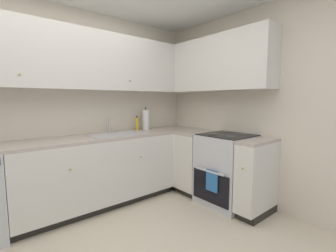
% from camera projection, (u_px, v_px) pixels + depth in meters
% --- Properties ---
extents(wall_back, '(4.13, 0.05, 2.51)m').
position_uv_depth(wall_back, '(53.00, 108.00, 2.88)').
color(wall_back, beige).
rests_on(wall_back, ground_plane).
extents(wall_right, '(0.05, 3.35, 2.51)m').
position_uv_depth(wall_right, '(264.00, 108.00, 2.92)').
color(wall_right, beige).
rests_on(wall_right, ground_plane).
extents(lower_cabinets_back, '(2.00, 0.62, 0.87)m').
position_uv_depth(lower_cabinets_back, '(99.00, 172.00, 2.99)').
color(lower_cabinets_back, silver).
rests_on(lower_cabinets_back, ground_plane).
extents(countertop_back, '(3.20, 0.60, 0.03)m').
position_uv_depth(countertop_back, '(97.00, 138.00, 2.93)').
color(countertop_back, '#B7A89E').
rests_on(countertop_back, lower_cabinets_back).
extents(lower_cabinets_right, '(0.62, 1.26, 0.87)m').
position_uv_depth(lower_cabinets_right, '(216.00, 168.00, 3.16)').
color(lower_cabinets_right, silver).
rests_on(lower_cabinets_right, ground_plane).
extents(countertop_right, '(0.60, 1.26, 0.03)m').
position_uv_depth(countertop_right, '(217.00, 135.00, 3.11)').
color(countertop_right, '#B7A89E').
rests_on(countertop_right, lower_cabinets_right).
extents(oven_range, '(0.68, 0.62, 1.06)m').
position_uv_depth(oven_range, '(227.00, 169.00, 3.05)').
color(oven_range, silver).
rests_on(oven_range, ground_plane).
extents(upper_cabinets_back, '(2.88, 0.34, 0.73)m').
position_uv_depth(upper_cabinets_back, '(77.00, 60.00, 2.83)').
color(upper_cabinets_back, silver).
extents(upper_cabinets_right, '(0.32, 1.81, 0.73)m').
position_uv_depth(upper_cabinets_right, '(211.00, 65.00, 3.28)').
color(upper_cabinets_right, silver).
extents(sink, '(0.72, 0.40, 0.10)m').
position_uv_depth(sink, '(118.00, 137.00, 3.08)').
color(sink, '#B7B7BC').
rests_on(sink, countertop_back).
extents(faucet, '(0.07, 0.16, 0.23)m').
position_uv_depth(faucet, '(110.00, 123.00, 3.23)').
color(faucet, silver).
rests_on(faucet, countertop_back).
extents(soap_bottle, '(0.05, 0.05, 0.22)m').
position_uv_depth(soap_bottle, '(137.00, 124.00, 3.51)').
color(soap_bottle, gold).
rests_on(soap_bottle, countertop_back).
extents(paper_towel_roll, '(0.11, 0.11, 0.36)m').
position_uv_depth(paper_towel_roll, '(146.00, 120.00, 3.58)').
color(paper_towel_roll, white).
rests_on(paper_towel_roll, countertop_back).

